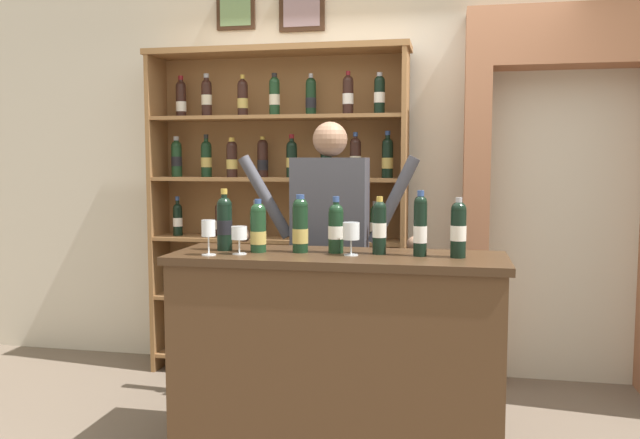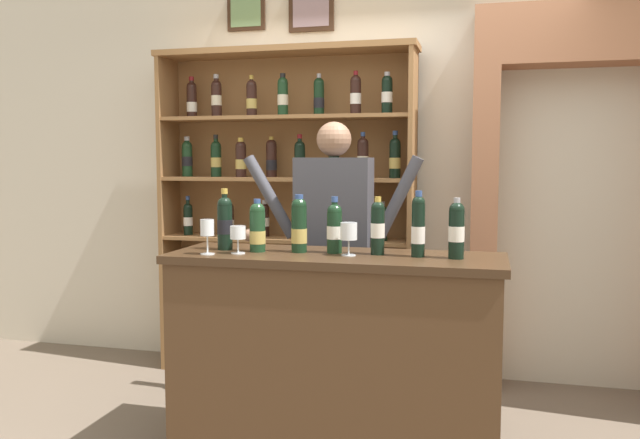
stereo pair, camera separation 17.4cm
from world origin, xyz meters
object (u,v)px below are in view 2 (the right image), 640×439
tasting_bottle_vin_santo (299,225)px  tasting_bottle_super_tuscan (456,229)px  wine_shelf (287,204)px  tasting_bottle_prosecco (257,227)px  wine_glass_center (207,230)px  wine_glass_left (238,234)px  tasting_bottle_grappa (418,226)px  shopkeeper (334,233)px  tasting_bottle_brunello (378,226)px  wine_glass_right (349,233)px  tasting_counter (335,356)px  tasting_bottle_riserva (335,227)px  tasting_bottle_bianco (225,222)px

tasting_bottle_vin_santo → tasting_bottle_super_tuscan: size_ratio=1.01×
wine_shelf → tasting_bottle_prosecco: size_ratio=8.34×
tasting_bottle_super_tuscan → wine_glass_center: (-1.20, -0.17, -0.02)m
wine_glass_left → tasting_bottle_grappa: bearing=7.4°
shopkeeper → wine_glass_center: bearing=-120.9°
tasting_bottle_brunello → wine_glass_left: size_ratio=2.05×
shopkeeper → tasting_bottle_prosecco: shopkeeper is taller
shopkeeper → wine_glass_right: (0.22, -0.64, 0.08)m
shopkeeper → wine_shelf: bearing=128.5°
tasting_counter → tasting_bottle_super_tuscan: 0.88m
tasting_bottle_riserva → wine_glass_right: size_ratio=1.74×
tasting_bottle_grappa → tasting_bottle_prosecco: bearing=-178.4°
wine_glass_right → tasting_bottle_bianco: bearing=175.6°
tasting_bottle_prosecco → wine_glass_right: (0.48, -0.02, -0.01)m
tasting_bottle_grappa → wine_glass_center: bearing=-170.1°
shopkeeper → wine_glass_left: 0.78m
wine_shelf → tasting_bottle_riserva: bearing=-62.3°
wine_shelf → tasting_counter: 1.51m
tasting_counter → tasting_bottle_bianco: 0.89m
wine_glass_left → tasting_bottle_riserva: bearing=17.3°
tasting_bottle_vin_santo → wine_glass_center: bearing=-155.6°
wine_shelf → tasting_bottle_brunello: bearing=-54.5°
shopkeeper → tasting_bottle_grappa: size_ratio=5.38×
wine_glass_left → wine_glass_right: bearing=7.2°
wine_shelf → tasting_bottle_prosecco: bearing=-79.7°
wine_shelf → tasting_bottle_bianco: wine_shelf is taller
tasting_counter → shopkeeper: shopkeeper is taller
tasting_bottle_prosecco → tasting_bottle_riserva: tasting_bottle_riserva is taller
tasting_bottle_riserva → tasting_bottle_brunello: tasting_bottle_brunello is taller
tasting_bottle_brunello → wine_glass_left: (-0.68, -0.14, -0.04)m
tasting_bottle_vin_santo → wine_glass_right: tasting_bottle_vin_santo is taller
tasting_bottle_bianco → tasting_bottle_grappa: size_ratio=1.00×
tasting_bottle_prosecco → tasting_bottle_brunello: bearing=4.7°
shopkeeper → wine_glass_right: bearing=-70.6°
tasting_bottle_super_tuscan → tasting_bottle_bianco: bearing=179.1°
wine_glass_center → tasting_bottle_prosecco: bearing=36.9°
shopkeeper → tasting_bottle_brunello: (0.35, -0.56, 0.10)m
shopkeeper → tasting_bottle_vin_santo: shopkeeper is taller
tasting_counter → tasting_bottle_prosecco: bearing=-178.8°
shopkeeper → wine_glass_left: shopkeeper is taller
tasting_bottle_riserva → wine_glass_right: tasting_bottle_riserva is taller
wine_shelf → tasting_counter: size_ratio=1.35×
tasting_bottle_grappa → tasting_bottle_super_tuscan: size_ratio=1.10×
tasting_bottle_brunello → wine_glass_center: bearing=-165.9°
tasting_bottle_grappa → wine_glass_left: size_ratio=2.29×
wine_shelf → tasting_bottle_grappa: size_ratio=7.03×
wine_shelf → shopkeeper: wine_shelf is taller
wine_shelf → tasting_bottle_prosecco: (0.22, -1.21, -0.04)m
tasting_bottle_grappa → wine_glass_right: 0.34m
tasting_bottle_riserva → wine_glass_center: (-0.60, -0.21, -0.01)m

